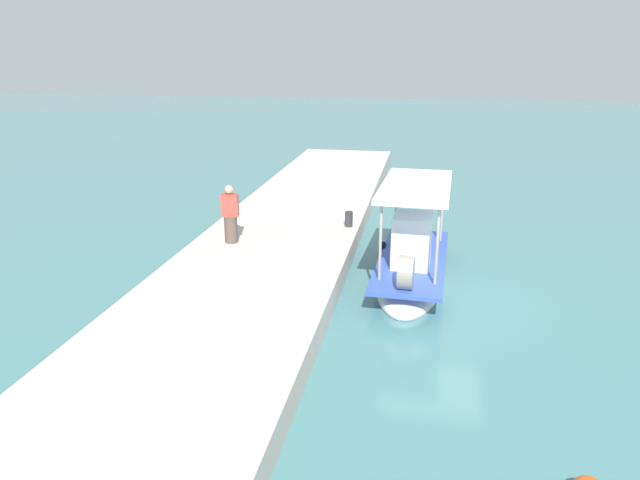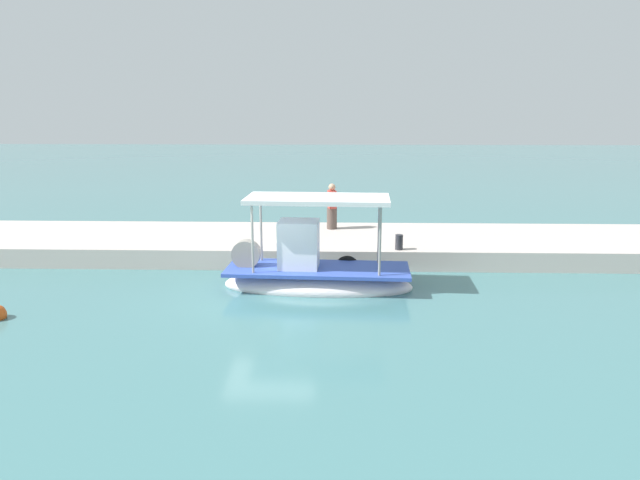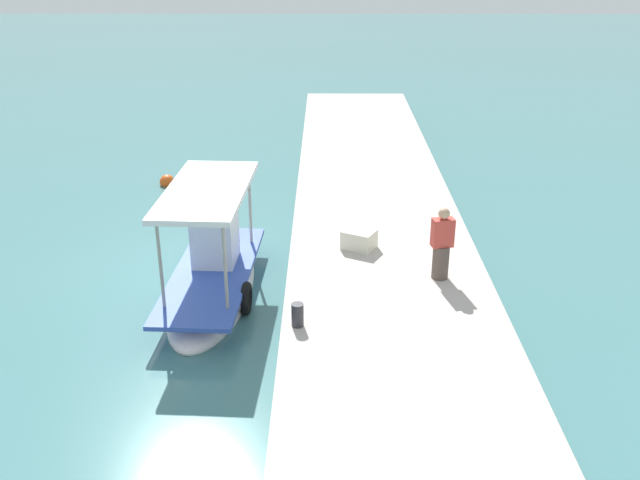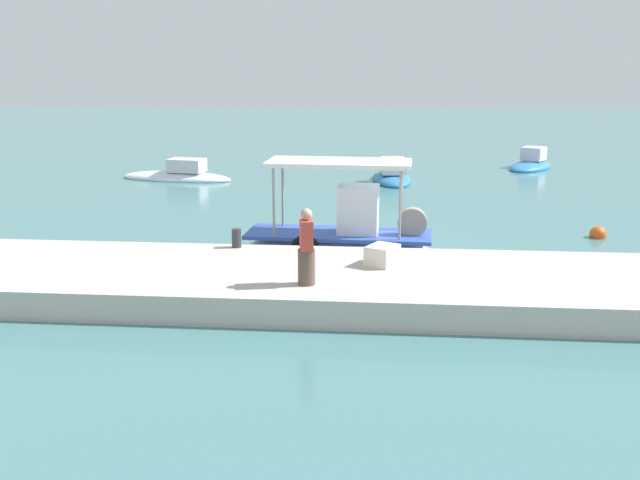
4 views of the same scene
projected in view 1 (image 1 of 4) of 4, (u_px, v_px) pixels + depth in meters
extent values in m
plane|color=#45787B|center=(436.00, 300.00, 14.41)|extent=(120.00, 120.00, 0.00)
cube|color=beige|center=(254.00, 276.00, 15.11)|extent=(36.00, 4.54, 0.63)
ellipsoid|color=white|center=(411.00, 276.00, 15.70)|extent=(5.42, 1.99, 0.86)
cube|color=#3651B2|center=(412.00, 260.00, 15.55)|extent=(5.20, 1.98, 0.10)
cube|color=silver|center=(412.00, 242.00, 14.85)|extent=(1.14, 1.01, 1.43)
cylinder|color=gray|center=(437.00, 248.00, 13.54)|extent=(0.07, 0.07, 1.99)
cylinder|color=gray|center=(380.00, 244.00, 13.82)|extent=(0.07, 0.07, 1.99)
cylinder|color=gray|center=(442.00, 210.00, 16.70)|extent=(0.07, 0.07, 1.99)
cylinder|color=gray|center=(396.00, 208.00, 16.98)|extent=(0.07, 0.07, 1.99)
cube|color=white|center=(416.00, 186.00, 14.93)|extent=(4.00, 1.90, 0.12)
torus|color=black|center=(382.00, 254.00, 16.55)|extent=(0.75, 0.22, 0.74)
cylinder|color=gray|center=(406.00, 273.00, 13.55)|extent=(0.82, 0.39, 0.80)
cylinder|color=brown|center=(231.00, 229.00, 16.62)|extent=(0.43, 0.43, 0.77)
cube|color=#C64137|center=(230.00, 205.00, 16.40)|extent=(0.35, 0.51, 0.64)
sphere|color=tan|center=(229.00, 190.00, 16.26)|extent=(0.25, 0.25, 0.25)
cylinder|color=#2D2D33|center=(349.00, 219.00, 18.13)|extent=(0.24, 0.24, 0.48)
cube|color=beige|center=(276.00, 257.00, 14.88)|extent=(0.87, 0.93, 0.47)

